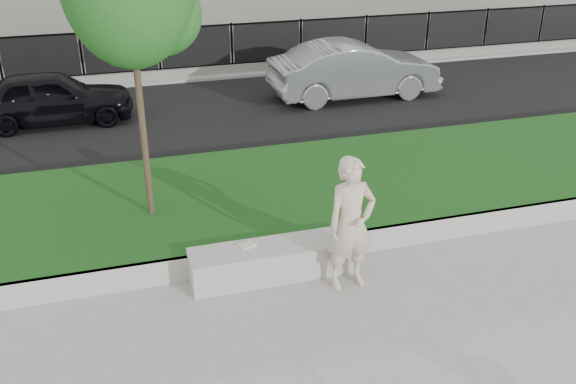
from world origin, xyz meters
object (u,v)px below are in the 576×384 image
object	(u,v)px
stone_bench	(273,260)
book	(247,245)
man	(351,224)
car_silver	(354,70)
car_dark	(52,98)

from	to	relation	value
stone_bench	book	size ratio (longest dim) A/B	10.18
man	book	world-z (taller)	man
book	car_silver	size ratio (longest dim) A/B	0.05
car_silver	book	bearing A→B (deg)	147.24
car_silver	man	bearing A→B (deg)	156.72
car_dark	car_silver	bearing A→B (deg)	-90.57
book	car_silver	bearing A→B (deg)	40.13
stone_bench	man	bearing A→B (deg)	-28.63
book	car_dark	xyz separation A→B (m)	(-2.99, 7.95, 0.17)
stone_bench	car_silver	distance (m)	9.16
stone_bench	car_dark	bearing A→B (deg)	112.65
book	man	bearing A→B (deg)	-43.54
stone_bench	car_dark	world-z (taller)	car_dark
book	car_dark	size ratio (longest dim) A/B	0.06
stone_bench	car_silver	bearing A→B (deg)	60.52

